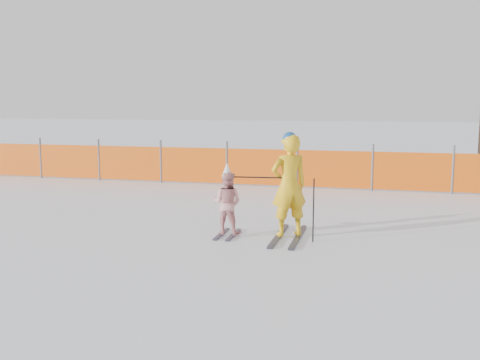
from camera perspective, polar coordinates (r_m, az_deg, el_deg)
name	(u,v)px	position (r m, az deg, el deg)	size (l,w,h in m)	color
ground	(233,243)	(8.97, -0.79, -6.78)	(120.00, 120.00, 0.00)	white
adult	(289,186)	(9.22, 5.24, -0.59)	(0.77, 1.65, 1.84)	black
child	(227,202)	(9.39, -1.38, -2.40)	(0.58, 0.86, 1.29)	black
ski_poles	(289,196)	(9.10, 5.23, -1.69)	(1.41, 0.21, 1.08)	black
safety_fence	(179,164)	(15.57, -6.57, 1.67)	(17.22, 0.06, 1.25)	#595960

